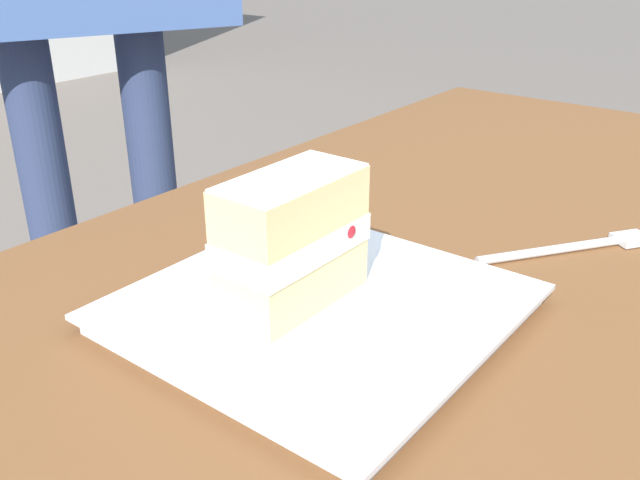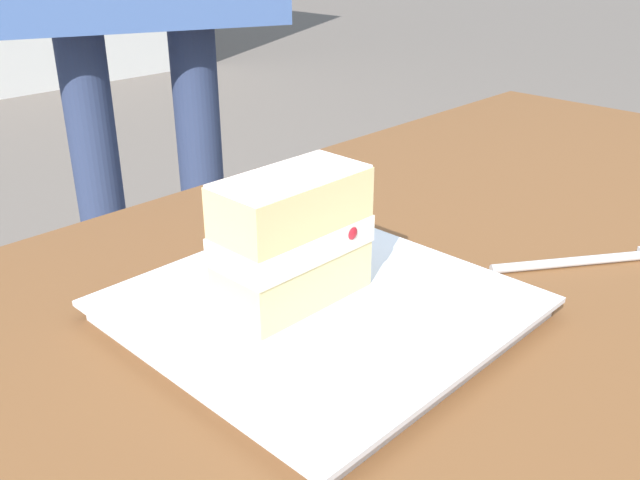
# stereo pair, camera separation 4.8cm
# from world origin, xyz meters

# --- Properties ---
(patio_table) EXTENTS (1.37, 0.86, 0.73)m
(patio_table) POSITION_xyz_m (0.00, 0.00, 0.63)
(patio_table) COLOR brown
(patio_table) RESTS_ON ground
(dessert_plate) EXTENTS (0.25, 0.25, 0.02)m
(dessert_plate) POSITION_xyz_m (0.09, -0.14, 0.74)
(dessert_plate) COLOR white
(dessert_plate) RESTS_ON patio_table
(cake_slice) EXTENTS (0.11, 0.07, 0.09)m
(cake_slice) POSITION_xyz_m (0.10, -0.16, 0.80)
(cake_slice) COLOR #EAD18C
(cake_slice) RESTS_ON dessert_plate
(dessert_fork) EXTENTS (0.15, 0.11, 0.01)m
(dessert_fork) POSITION_xyz_m (-0.14, -0.03, 0.74)
(dessert_fork) COLOR silver
(dessert_fork) RESTS_ON patio_table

